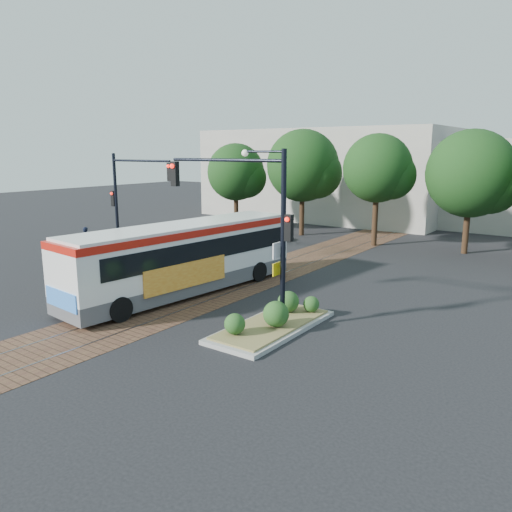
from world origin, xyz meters
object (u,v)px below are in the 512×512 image
object	(u,v)px
officer	(86,241)
parked_car	(252,231)
traffic_island	(274,319)
signal_pole_main	(253,209)
signal_pole_left	(128,192)
city_bus	(185,255)

from	to	relation	value
officer	parked_car	xyz separation A→B (m)	(5.16, 9.79, -0.22)
traffic_island	signal_pole_main	xyz separation A→B (m)	(-0.96, 0.09, 3.83)
signal_pole_left	traffic_island	bearing A→B (deg)	-20.36
signal_pole_left	officer	bearing A→B (deg)	-162.62
city_bus	officer	distance (m)	10.79
signal_pole_main	officer	bearing A→B (deg)	165.62
traffic_island	parked_car	xyz separation A→B (m)	(-10.96, 13.77, 0.31)
traffic_island	signal_pole_left	distance (m)	14.50
signal_pole_main	parked_car	size ratio (longest dim) A/B	1.36
traffic_island	signal_pole_main	distance (m)	3.95
signal_pole_main	signal_pole_left	world-z (taller)	signal_pole_main
city_bus	traffic_island	world-z (taller)	city_bus
city_bus	signal_pole_main	distance (m)	5.48
officer	parked_car	size ratio (longest dim) A/B	0.39
signal_pole_main	officer	size ratio (longest dim) A/B	3.51
signal_pole_left	city_bus	bearing A→B (deg)	-24.22
traffic_island	officer	xyz separation A→B (m)	(-16.12, 3.98, 0.52)
city_bus	signal_pole_main	world-z (taller)	signal_pole_main
city_bus	parked_car	size ratio (longest dim) A/B	2.64
signal_pole_left	signal_pole_main	bearing A→B (deg)	-21.45
parked_car	city_bus	bearing A→B (deg)	-177.02
traffic_island	parked_car	bearing A→B (deg)	128.53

